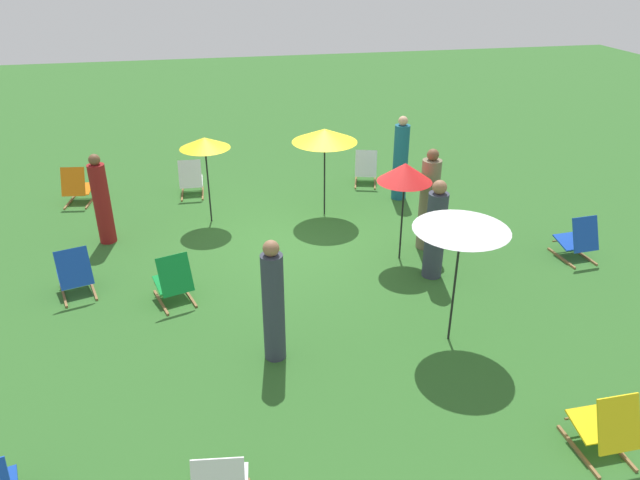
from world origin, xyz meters
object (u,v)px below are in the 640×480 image
deckchair_6 (174,281)px  person_1 (273,304)px  umbrella_0 (405,173)px  person_2 (102,202)px  deckchair_8 (578,240)px  umbrella_2 (462,221)px  deckchair_1 (191,180)px  deckchair_2 (606,427)px  deckchair_9 (75,274)px  deckchair_4 (77,187)px  umbrella_1 (325,136)px  person_4 (401,161)px  person_0 (429,203)px  deckchair_7 (366,169)px  umbrella_3 (205,143)px  person_3 (435,232)px

deckchair_6 → person_1: 2.16m
umbrella_0 → person_2: bearing=-18.6°
deckchair_8 → umbrella_2: umbrella_2 is taller
deckchair_6 → person_1: (-1.32, 1.65, 0.46)m
deckchair_1 → person_2: person_2 is taller
deckchair_1 → umbrella_2: size_ratio=0.43×
deckchair_2 → person_2: bearing=-48.6°
deckchair_1 → deckchair_9: (1.80, 3.81, 0.00)m
deckchair_2 → deckchair_4: (6.61, -8.37, 0.00)m
deckchair_6 → umbrella_2: bearing=137.6°
umbrella_1 → person_4: (-1.75, -0.52, -0.80)m
person_1 → person_0: bearing=139.1°
deckchair_7 → person_4: size_ratio=0.48×
person_4 → umbrella_1: bearing=-30.3°
person_1 → deckchair_7: bearing=162.7°
deckchair_2 → deckchair_7: 8.24m
deckchair_9 → umbrella_0: bearing=165.2°
deckchair_8 → umbrella_1: bearing=-39.4°
deckchair_4 → deckchair_6: (-2.06, 4.35, 0.00)m
deckchair_9 → umbrella_3: (-2.16, -2.38, 1.24)m
deckchair_1 → person_4: bearing=168.2°
umbrella_3 → person_2: bearing=15.4°
deckchair_2 → person_0: bearing=-89.5°
deckchair_1 → person_4: (-4.39, 1.04, 0.48)m
umbrella_1 → deckchair_9: bearing=26.9°
deckchair_7 → deckchair_8: bearing=138.4°
deckchair_4 → deckchair_9: bearing=106.2°
deckchair_7 → deckchair_6: bearing=61.5°
deckchair_1 → umbrella_0: size_ratio=0.47×
person_1 → umbrella_2: bearing=96.5°
deckchair_1 → deckchair_8: (-6.53, 4.32, 0.00)m
deckchair_9 → deckchair_8: bearing=160.2°
deckchair_8 → deckchair_1: bearing=-37.5°
deckchair_9 → deckchair_2: bearing=126.8°
umbrella_3 → person_0: person_0 is taller
deckchair_1 → person_1: 6.08m
deckchair_6 → person_3: (-4.16, 0.03, 0.43)m
deckchair_4 → deckchair_8: size_ratio=1.00×
deckchair_4 → deckchair_6: bearing=123.3°
deckchair_6 → umbrella_3: (-0.65, -2.89, 1.24)m
deckchair_1 → person_0: size_ratio=0.45×
person_0 → umbrella_1: bearing=-174.6°
umbrella_0 → person_1: (2.50, 2.30, -0.77)m
deckchair_8 → deckchair_9: 8.35m
person_3 → person_4: 3.35m
deckchair_7 → umbrella_0: (0.37, 3.56, 1.22)m
umbrella_0 → umbrella_2: bearing=88.1°
deckchair_1 → umbrella_0: (-3.53, 3.67, 1.22)m
deckchair_9 → deckchair_6: bearing=144.7°
umbrella_2 → deckchair_9: bearing=-23.3°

